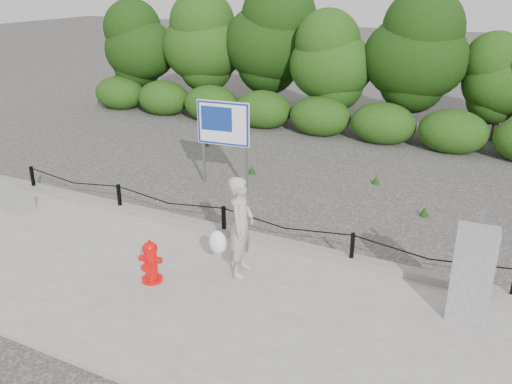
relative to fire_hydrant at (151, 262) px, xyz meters
The scene contains 10 objects.
ground 2.02m from the fire_hydrant, 83.78° to the left, with size 90.00×90.00×0.00m, color #2D2B28.
sidewalk 0.44m from the fire_hydrant, 10.54° to the right, with size 14.00×4.00×0.08m, color gray.
curb 2.04m from the fire_hydrant, 83.94° to the left, with size 14.00×0.22×0.14m, color slate.
chain_barrier 1.97m from the fire_hydrant, 83.78° to the left, with size 10.06×0.06×0.60m.
treeline 11.14m from the fire_hydrant, 84.64° to the left, with size 20.27×3.85×5.01m.
fire_hydrant is the anchor object (origin of this frame).
pedestrian 1.52m from the fire_hydrant, 37.59° to the left, with size 0.76×0.68×1.69m.
concrete_block 4.68m from the fire_hydrant, 166.16° to the left, with size 1.12×0.39×0.36m, color gray.
utility_cabinet 4.82m from the fire_hydrant, 14.60° to the left, with size 0.57×0.41×1.59m.
advertising_sign 4.66m from the fire_hydrant, 104.98° to the left, with size 1.27×0.24×2.04m.
Camera 1 is at (4.71, -7.98, 4.68)m, focal length 38.00 mm.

